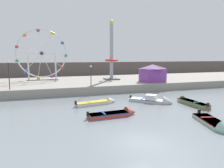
{
  "coord_description": "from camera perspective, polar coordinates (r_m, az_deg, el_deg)",
  "views": [
    {
      "loc": [
        -6.26,
        -12.59,
        5.93
      ],
      "look_at": [
        2.32,
        12.97,
        2.38
      ],
      "focal_mm": 33.32,
      "sensor_mm": 36.0,
      "label": 1
    }
  ],
  "objects": [
    {
      "name": "motorboat_pale_grey",
      "position": [
        27.56,
        11.91,
        -4.49
      ],
      "size": [
        5.09,
        5.1,
        1.57
      ],
      "rotation": [
        0.0,
        0.0,
        5.5
      ],
      "color": "silver",
      "rests_on": "ground_plane"
    },
    {
      "name": "motorboat_white_red_stripe",
      "position": [
        26.31,
        -3.36,
        -5.03
      ],
      "size": [
        5.69,
        2.15,
        1.05
      ],
      "rotation": [
        0.0,
        0.0,
        0.2
      ],
      "color": "silver",
      "rests_on": "ground_plane"
    },
    {
      "name": "promenade_lamp_near",
      "position": [
        32.58,
        -5.82,
        3.22
      ],
      "size": [
        0.32,
        0.32,
        3.32
      ],
      "color": "#2D2D33",
      "rests_on": "quay_promenade"
    },
    {
      "name": "carnival_booth_purple_stall",
      "position": [
        39.44,
        11.04,
        3.07
      ],
      "size": [
        4.44,
        3.84,
        3.22
      ],
      "rotation": [
        0.0,
        0.0,
        0.02
      ],
      "color": "purple",
      "rests_on": "quay_promenade"
    },
    {
      "name": "ground_plane",
      "position": [
        15.26,
        7.52,
        -15.44
      ],
      "size": [
        240.0,
        240.0,
        0.0
      ],
      "primitive_type": "plane",
      "color": "slate"
    },
    {
      "name": "distant_town_skyline",
      "position": [
        58.82,
        -12.44,
        3.7
      ],
      "size": [
        140.0,
        3.0,
        4.4
      ],
      "primitive_type": "cube",
      "color": "#564C47",
      "rests_on": "ground_plane"
    },
    {
      "name": "ferris_wheel_white_frame",
      "position": [
        43.53,
        -18.72,
        7.67
      ],
      "size": [
        9.77,
        1.2,
        10.07
      ],
      "color": "silver",
      "rests_on": "quay_promenade"
    },
    {
      "name": "motorboat_olive_wood",
      "position": [
        27.97,
        20.31,
        -4.62
      ],
      "size": [
        1.22,
        5.91,
        1.13
      ],
      "rotation": [
        0.0,
        0.0,
        1.56
      ],
      "color": "olive",
      "rests_on": "ground_plane"
    },
    {
      "name": "motorboat_seafoam",
      "position": [
        19.86,
        27.0,
        -10.11
      ],
      "size": [
        2.87,
        5.56,
        1.42
      ],
      "rotation": [
        0.0,
        0.0,
        4.44
      ],
      "color": "#93BCAD",
      "rests_on": "ground_plane"
    },
    {
      "name": "drop_tower_steel_tower",
      "position": [
        42.26,
        -0.15,
        7.41
      ],
      "size": [
        2.8,
        2.8,
        11.83
      ],
      "color": "#999EA3",
      "rests_on": "quay_promenade"
    },
    {
      "name": "quay_promenade",
      "position": [
        41.11,
        -9.65,
        0.02
      ],
      "size": [
        110.0,
        18.3,
        1.3
      ],
      "primitive_type": "cube",
      "color": "gray",
      "rests_on": "ground_plane"
    },
    {
      "name": "promenade_lamp_far",
      "position": [
        32.63,
        -26.51,
        3.27
      ],
      "size": [
        0.32,
        0.32,
        4.12
      ],
      "color": "#2D2D33",
      "rests_on": "quay_promenade"
    },
    {
      "name": "motorboat_faded_red",
      "position": [
        21.15,
        1.53,
        -8.16
      ],
      "size": [
        5.29,
        1.59,
        1.28
      ],
      "rotation": [
        0.0,
        0.0,
        0.05
      ],
      "color": "#B24238",
      "rests_on": "ground_plane"
    }
  ]
}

